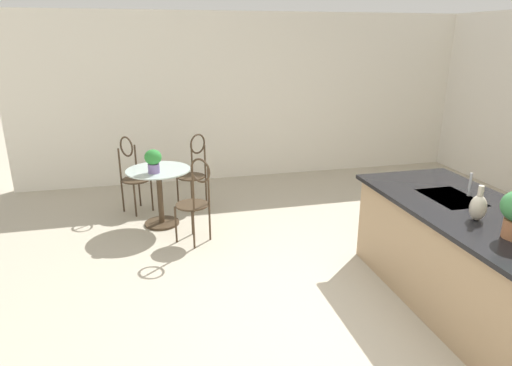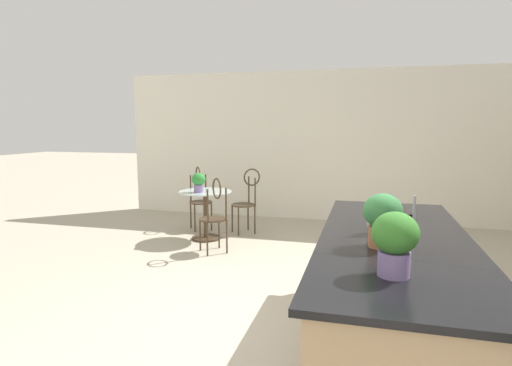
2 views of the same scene
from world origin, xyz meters
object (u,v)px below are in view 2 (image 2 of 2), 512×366
(chair_by_island, at_px, (200,195))
(chair_toward_desk, at_px, (247,198))
(chair_near_window, at_px, (215,212))
(vase_on_counter, at_px, (376,219))
(potted_plant_counter_near, at_px, (382,217))
(bistro_table, at_px, (206,210))
(potted_plant_on_table, at_px, (199,181))
(potted_plant_counter_far, at_px, (395,240))

(chair_by_island, distance_m, chair_toward_desk, 0.83)
(chair_near_window, xyz_separation_m, vase_on_counter, (2.03, 2.03, 0.46))
(potted_plant_counter_near, bearing_deg, bistro_table, -140.91)
(potted_plant_on_table, distance_m, vase_on_counter, 3.54)
(potted_plant_on_table, relative_size, vase_on_counter, 1.00)
(bistro_table, xyz_separation_m, potted_plant_counter_far, (3.57, 2.50, 0.67))
(bistro_table, relative_size, potted_plant_counter_near, 2.22)
(chair_toward_desk, height_order, potted_plant_counter_near, potted_plant_counter_near)
(vase_on_counter, bearing_deg, potted_plant_counter_far, 5.17)
(bistro_table, bearing_deg, potted_plant_on_table, -21.91)
(potted_plant_counter_far, xyz_separation_m, vase_on_counter, (-0.90, -0.08, -0.09))
(potted_plant_counter_far, distance_m, vase_on_counter, 0.91)
(chair_toward_desk, relative_size, potted_plant_counter_near, 2.90)
(chair_near_window, bearing_deg, potted_plant_counter_near, 41.03)
(bistro_table, height_order, chair_by_island, chair_by_island)
(bistro_table, height_order, vase_on_counter, vase_on_counter)
(chair_toward_desk, bearing_deg, potted_plant_on_table, -39.51)
(bistro_table, relative_size, chair_by_island, 0.77)
(chair_toward_desk, relative_size, potted_plant_on_table, 3.61)
(chair_toward_desk, bearing_deg, chair_near_window, -5.34)
(potted_plant_on_table, bearing_deg, chair_near_window, 40.44)
(potted_plant_counter_near, bearing_deg, chair_toward_desk, -151.13)
(potted_plant_counter_far, relative_size, potted_plant_counter_near, 0.97)
(potted_plant_counter_near, xyz_separation_m, vase_on_counter, (-0.35, -0.03, -0.10))
(chair_near_window, bearing_deg, potted_plant_counter_far, 35.85)
(chair_near_window, height_order, potted_plant_counter_near, potted_plant_counter_near)
(bistro_table, bearing_deg, potted_plant_counter_near, 39.09)
(chair_near_window, bearing_deg, chair_by_island, -149.64)
(chair_by_island, bearing_deg, bistro_table, 29.78)
(bistro_table, distance_m, chair_by_island, 0.69)
(bistro_table, distance_m, potted_plant_on_table, 0.48)
(potted_plant_on_table, bearing_deg, vase_on_counter, 44.21)
(chair_near_window, bearing_deg, bistro_table, -149.11)
(bistro_table, height_order, chair_toward_desk, chair_toward_desk)
(chair_near_window, distance_m, potted_plant_on_table, 0.75)
(chair_by_island, xyz_separation_m, potted_plant_counter_far, (4.15, 2.83, 0.55))
(chair_by_island, bearing_deg, potted_plant_counter_far, 34.30)
(chair_by_island, height_order, vase_on_counter, vase_on_counter)
(potted_plant_counter_far, bearing_deg, chair_by_island, -145.70)
(chair_by_island, bearing_deg, potted_plant_counter_near, 37.72)
(potted_plant_on_table, height_order, potted_plant_counter_far, potted_plant_counter_far)
(chair_near_window, height_order, vase_on_counter, vase_on_counter)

